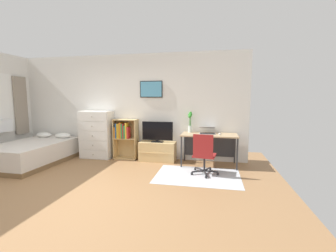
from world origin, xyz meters
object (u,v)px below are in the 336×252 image
at_px(desk, 209,139).
at_px(bamboo_vase, 190,121).
at_px(tv_stand, 158,151).
at_px(computer_mouse, 220,134).
at_px(office_chair, 204,153).
at_px(television, 157,132).
at_px(laptop, 207,131).
at_px(dresser, 97,135).
at_px(bookshelf, 124,135).
at_px(bed, 33,152).

xyz_separation_m(desk, bamboo_vase, (-0.47, 0.13, 0.40)).
distance_m(tv_stand, computer_mouse, 1.60).
relative_size(office_chair, bamboo_vase, 1.69).
height_order(tv_stand, television, television).
bearing_deg(office_chair, tv_stand, 151.25).
distance_m(television, computer_mouse, 1.51).
relative_size(television, computer_mouse, 7.48).
height_order(television, office_chair, television).
distance_m(laptop, computer_mouse, 0.32).
distance_m(dresser, computer_mouse, 3.17).
height_order(dresser, tv_stand, dresser).
bearing_deg(office_chair, bookshelf, 163.81).
bearing_deg(bed, tv_stand, 16.21).
relative_size(television, bamboo_vase, 1.53).
bearing_deg(desk, bamboo_vase, 164.17).
bearing_deg(television, laptop, 0.25).
bearing_deg(tv_stand, desk, -1.79).
bearing_deg(tv_stand, bookshelf, 177.10).
relative_size(bed, bookshelf, 1.96).
relative_size(laptop, computer_mouse, 4.21).
distance_m(tv_stand, television, 0.50).
xyz_separation_m(dresser, bookshelf, (0.75, 0.06, -0.01)).
height_order(tv_stand, computer_mouse, computer_mouse).
bearing_deg(computer_mouse, television, 175.32).
bearing_deg(bed, laptop, 11.62).
xyz_separation_m(television, laptop, (1.22, 0.01, 0.07)).
distance_m(dresser, laptop, 2.88).
relative_size(tv_stand, office_chair, 1.05).
height_order(bed, computer_mouse, computer_mouse).
distance_m(television, bamboo_vase, 0.85).
xyz_separation_m(bookshelf, tv_stand, (0.90, -0.05, -0.37)).
height_order(bed, bookshelf, bookshelf).
bearing_deg(tv_stand, laptop, -0.80).
height_order(desk, office_chair, office_chair).
bearing_deg(laptop, desk, -28.53).
relative_size(dresser, bamboo_vase, 2.44).
distance_m(tv_stand, laptop, 1.35).
xyz_separation_m(bed, office_chair, (4.12, -0.07, 0.20)).
bearing_deg(tv_stand, dresser, -179.48).
relative_size(bed, tv_stand, 2.24).
height_order(bed, office_chair, office_chair).
bearing_deg(laptop, bed, -174.36).
relative_size(bed, office_chair, 2.35).
bearing_deg(bed, desk, 11.19).
distance_m(bookshelf, office_chair, 2.29).
relative_size(bookshelf, tv_stand, 1.14).
distance_m(television, desk, 1.28).
xyz_separation_m(office_chair, bamboo_vase, (-0.39, 0.96, 0.56)).
height_order(dresser, bookshelf, dresser).
bearing_deg(dresser, bookshelf, 4.62).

